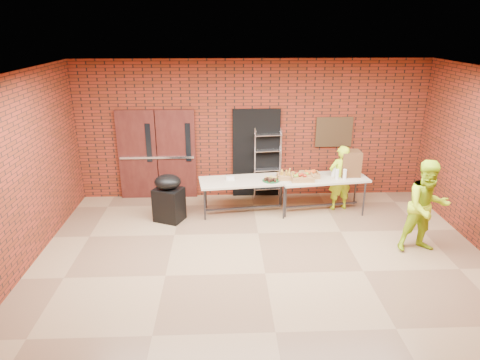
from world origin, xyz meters
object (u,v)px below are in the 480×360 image
covered_grill (169,198)px  volunteer_woman (340,178)px  table_left (244,183)px  wire_rack (268,164)px  volunteer_man (427,207)px  table_right (323,180)px  coffee_dispenser (350,163)px

covered_grill → volunteer_woman: size_ratio=0.69×
table_left → wire_rack: bearing=49.6°
wire_rack → volunteer_man: 3.68m
table_right → volunteer_woman: volunteer_woman is taller
table_right → volunteer_woman: bearing=2.7°
coffee_dispenser → table_left: bearing=-175.2°
wire_rack → covered_grill: bearing=-157.2°
table_left → coffee_dispenser: bearing=-1.9°
wire_rack → coffee_dispenser: wire_rack is taller
table_left → volunteer_woman: volunteer_woman is taller
table_left → volunteer_woman: 2.13m
table_left → table_right: (1.72, 0.08, 0.01)m
volunteer_woman → volunteer_man: bearing=106.4°
table_right → coffee_dispenser: 0.70m
table_left → volunteer_woman: bearing=-2.5°
wire_rack → volunteer_woman: size_ratio=1.14×
wire_rack → covered_grill: (-2.18, -1.18, -0.33)m
table_left → volunteer_woman: (2.12, 0.16, 0.02)m
table_right → covered_grill: bearing=178.6°
covered_grill → coffee_dispenser: bearing=31.2°
table_right → covered_grill: 3.33m
table_right → table_left: bearing=175.1°
table_right → coffee_dispenser: (0.60, 0.11, 0.34)m
table_left → covered_grill: (-1.58, -0.28, -0.20)m
wire_rack → volunteer_woman: bearing=-31.6°
coffee_dispenser → volunteer_woman: bearing=-168.8°
table_left → volunteer_man: size_ratio=1.14×
table_right → coffee_dispenser: bearing=3.0°
table_left → coffee_dispenser: (2.32, 0.20, 0.35)m
table_right → volunteer_woman: size_ratio=1.36×
coffee_dispenser → wire_rack: bearing=157.8°
volunteer_woman → volunteer_man: (1.04, -1.90, 0.13)m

